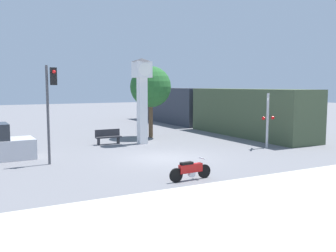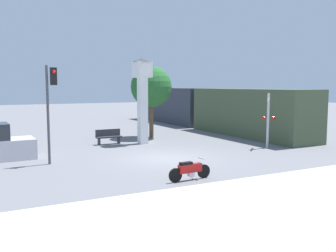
{
  "view_description": "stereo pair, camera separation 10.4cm",
  "coord_description": "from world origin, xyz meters",
  "px_view_note": "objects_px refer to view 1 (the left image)",
  "views": [
    {
      "loc": [
        -8.56,
        -16.48,
        3.64
      ],
      "look_at": [
        0.05,
        -0.11,
        1.64
      ],
      "focal_mm": 40.0,
      "sensor_mm": 36.0,
      "label": 1
    },
    {
      "loc": [
        -8.46,
        -16.53,
        3.64
      ],
      "look_at": [
        0.05,
        -0.11,
        1.64
      ],
      "focal_mm": 40.0,
      "sensor_mm": 36.0,
      "label": 2
    }
  ],
  "objects_px": {
    "street_tree": "(151,87)",
    "railroad_crossing_signal": "(268,118)",
    "traffic_light": "(51,97)",
    "bench": "(108,136)",
    "motorcycle": "(190,170)",
    "freight_train": "(205,108)",
    "clock_tower": "(142,88)"
  },
  "relations": [
    {
      "from": "clock_tower",
      "to": "railroad_crossing_signal",
      "type": "bearing_deg",
      "value": -39.85
    },
    {
      "from": "traffic_light",
      "to": "freight_train",
      "type": "bearing_deg",
      "value": 32.68
    },
    {
      "from": "motorcycle",
      "to": "freight_train",
      "type": "relative_size",
      "value": 0.08
    },
    {
      "from": "bench",
      "to": "traffic_light",
      "type": "bearing_deg",
      "value": -133.15
    },
    {
      "from": "clock_tower",
      "to": "freight_train",
      "type": "distance_m",
      "value": 10.31
    },
    {
      "from": "freight_train",
      "to": "railroad_crossing_signal",
      "type": "bearing_deg",
      "value": -103.77
    },
    {
      "from": "freight_train",
      "to": "street_tree",
      "type": "relative_size",
      "value": 4.57
    },
    {
      "from": "freight_train",
      "to": "bench",
      "type": "distance_m",
      "value": 11.55
    },
    {
      "from": "clock_tower",
      "to": "bench",
      "type": "height_order",
      "value": "clock_tower"
    },
    {
      "from": "bench",
      "to": "motorcycle",
      "type": "bearing_deg",
      "value": -90.55
    },
    {
      "from": "traffic_light",
      "to": "bench",
      "type": "height_order",
      "value": "traffic_light"
    },
    {
      "from": "freight_train",
      "to": "traffic_light",
      "type": "relative_size",
      "value": 5.0
    },
    {
      "from": "clock_tower",
      "to": "motorcycle",
      "type": "bearing_deg",
      "value": -102.61
    },
    {
      "from": "traffic_light",
      "to": "railroad_crossing_signal",
      "type": "relative_size",
      "value": 1.42
    },
    {
      "from": "traffic_light",
      "to": "railroad_crossing_signal",
      "type": "distance_m",
      "value": 12.17
    },
    {
      "from": "clock_tower",
      "to": "street_tree",
      "type": "relative_size",
      "value": 1.07
    },
    {
      "from": "street_tree",
      "to": "bench",
      "type": "distance_m",
      "value": 5.0
    },
    {
      "from": "freight_train",
      "to": "bench",
      "type": "bearing_deg",
      "value": -154.88
    },
    {
      "from": "railroad_crossing_signal",
      "to": "bench",
      "type": "xyz_separation_m",
      "value": [
        -7.81,
        5.68,
        -1.27
      ]
    },
    {
      "from": "clock_tower",
      "to": "freight_train",
      "type": "bearing_deg",
      "value": 34.0
    },
    {
      "from": "freight_train",
      "to": "traffic_light",
      "type": "bearing_deg",
      "value": -147.32
    },
    {
      "from": "street_tree",
      "to": "bench",
      "type": "bearing_deg",
      "value": -157.34
    },
    {
      "from": "freight_train",
      "to": "bench",
      "type": "relative_size",
      "value": 14.26
    },
    {
      "from": "clock_tower",
      "to": "freight_train",
      "type": "xyz_separation_m",
      "value": [
        8.42,
        5.68,
        -1.79
      ]
    },
    {
      "from": "street_tree",
      "to": "railroad_crossing_signal",
      "type": "bearing_deg",
      "value": -59.98
    },
    {
      "from": "clock_tower",
      "to": "traffic_light",
      "type": "relative_size",
      "value": 1.17
    },
    {
      "from": "motorcycle",
      "to": "traffic_light",
      "type": "distance_m",
      "value": 7.45
    },
    {
      "from": "motorcycle",
      "to": "traffic_light",
      "type": "bearing_deg",
      "value": 123.25
    },
    {
      "from": "street_tree",
      "to": "bench",
      "type": "height_order",
      "value": "street_tree"
    },
    {
      "from": "street_tree",
      "to": "motorcycle",
      "type": "bearing_deg",
      "value": -107.9
    },
    {
      "from": "freight_train",
      "to": "railroad_crossing_signal",
      "type": "height_order",
      "value": "freight_train"
    },
    {
      "from": "railroad_crossing_signal",
      "to": "bench",
      "type": "bearing_deg",
      "value": 144.01
    }
  ]
}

